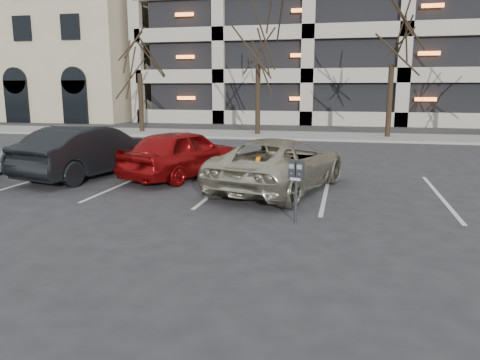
{
  "coord_description": "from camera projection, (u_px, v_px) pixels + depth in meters",
  "views": [
    {
      "loc": [
        1.84,
        -9.86,
        2.66
      ],
      "look_at": [
        -0.13,
        -1.16,
        0.9
      ],
      "focal_mm": 35.0,
      "sensor_mm": 36.0,
      "label": 1
    }
  ],
  "objects": [
    {
      "name": "ground",
      "position": [
        257.0,
        210.0,
        10.35
      ],
      "size": [
        140.0,
        140.0,
        0.0
      ],
      "primitive_type": "plane",
      "color": "#28282B",
      "rests_on": "ground"
    },
    {
      "name": "sidewalk",
      "position": [
        311.0,
        136.0,
        25.64
      ],
      "size": [
        80.0,
        4.0,
        0.12
      ],
      "primitive_type": "cube",
      "color": "gray",
      "rests_on": "ground"
    },
    {
      "name": "stall_lines",
      "position": [
        223.0,
        186.0,
        12.85
      ],
      "size": [
        16.9,
        5.2,
        0.0
      ],
      "color": "silver",
      "rests_on": "ground"
    },
    {
      "name": "parking_garage",
      "position": [
        478.0,
        6.0,
        38.32
      ],
      "size": [
        52.0,
        20.0,
        19.0
      ],
      "color": "black",
      "rests_on": "ground"
    },
    {
      "name": "office_building",
      "position": [
        23.0,
        35.0,
        43.59
      ],
      "size": [
        26.0,
        16.2,
        15.0
      ],
      "color": "tan",
      "rests_on": "ground"
    },
    {
      "name": "tree_a",
      "position": [
        138.0,
        36.0,
        26.74
      ],
      "size": [
        3.4,
        3.4,
        7.73
      ],
      "color": "black",
      "rests_on": "ground"
    },
    {
      "name": "tree_b",
      "position": [
        258.0,
        18.0,
        25.08
      ],
      "size": [
        3.84,
        3.84,
        8.73
      ],
      "color": "black",
      "rests_on": "ground"
    },
    {
      "name": "tree_c",
      "position": [
        395.0,
        17.0,
        23.59
      ],
      "size": [
        3.75,
        3.75,
        8.52
      ],
      "color": "black",
      "rests_on": "ground"
    },
    {
      "name": "parking_meter",
      "position": [
        296.0,
        176.0,
        9.18
      ],
      "size": [
        0.34,
        0.22,
        1.25
      ],
      "rotation": [
        0.0,
        0.0,
        -0.34
      ],
      "color": "black",
      "rests_on": "ground"
    },
    {
      "name": "suv_silver",
      "position": [
        280.0,
        164.0,
        12.29
      ],
      "size": [
        3.51,
        5.38,
        1.38
      ],
      "rotation": [
        0.0,
        0.0,
        2.87
      ],
      "color": "beige",
      "rests_on": "ground"
    },
    {
      "name": "car_red",
      "position": [
        183.0,
        153.0,
        14.03
      ],
      "size": [
        3.12,
        4.63,
        1.46
      ],
      "primitive_type": "imported",
      "rotation": [
        0.0,
        0.0,
        2.78
      ],
      "color": "#9C0E0F",
      "rests_on": "ground"
    },
    {
      "name": "car_dark",
      "position": [
        90.0,
        151.0,
        14.15
      ],
      "size": [
        2.75,
        5.0,
        1.56
      ],
      "primitive_type": "imported",
      "rotation": [
        0.0,
        0.0,
        2.9
      ],
      "color": "black",
      "rests_on": "ground"
    }
  ]
}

